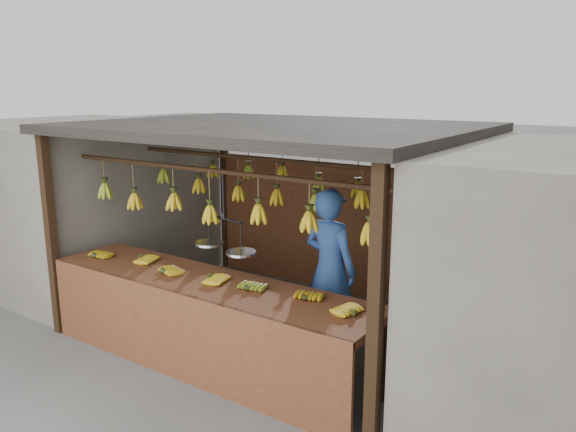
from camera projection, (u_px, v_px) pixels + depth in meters
The scene contains 8 objects.
ground at pixel (274, 327), 6.68m from camera, with size 80.00×80.00×0.00m, color #5B5B57.
stall at pixel (289, 159), 6.50m from camera, with size 4.30×3.30×2.40m.
neighbor_left at pixel (78, 199), 8.39m from camera, with size 3.00×3.00×2.30m, color slate.
counter at pixel (198, 302), 5.54m from camera, with size 3.75×0.85×0.96m.
hanging_bananas at pixel (273, 193), 6.32m from camera, with size 3.62×2.23×0.40m.
balance_scale at pixel (225, 244), 5.52m from camera, with size 0.76×0.36×0.77m.
vendor at pixel (330, 269), 6.01m from camera, with size 0.65×0.42×1.77m, color #3359A5.
bag_bundles at pixel (478, 245), 6.48m from camera, with size 0.08×0.26×1.18m.
Camera 1 is at (3.63, -5.04, 2.80)m, focal length 35.00 mm.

